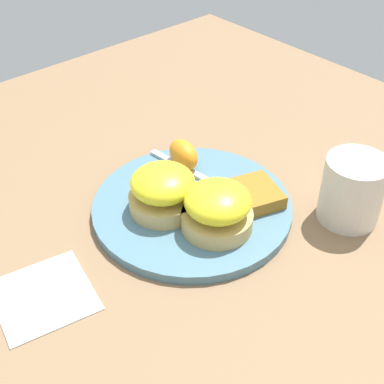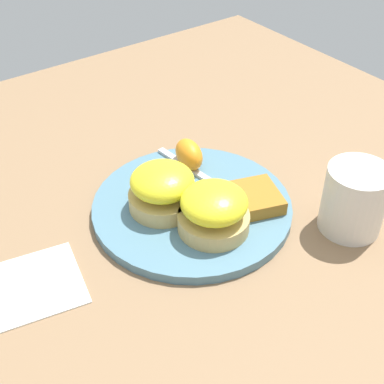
{
  "view_description": "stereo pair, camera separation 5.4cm",
  "coord_description": "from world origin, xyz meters",
  "px_view_note": "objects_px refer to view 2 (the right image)",
  "views": [
    {
      "loc": [
        -0.38,
        -0.43,
        0.49
      ],
      "look_at": [
        0.0,
        0.0,
        0.03
      ],
      "focal_mm": 50.0,
      "sensor_mm": 36.0,
      "label": 1
    },
    {
      "loc": [
        -0.34,
        -0.47,
        0.49
      ],
      "look_at": [
        0.0,
        0.0,
        0.03
      ],
      "focal_mm": 50.0,
      "sensor_mm": 36.0,
      "label": 2
    }
  ],
  "objects_px": {
    "fork": "(214,184)",
    "cup": "(355,199)",
    "sandwich_benedict_right": "(214,210)",
    "orange_wedge": "(189,154)",
    "sandwich_benedict_left": "(163,189)",
    "hashbrown_patty": "(240,201)"
  },
  "relations": [
    {
      "from": "hashbrown_patty",
      "to": "fork",
      "type": "height_order",
      "value": "hashbrown_patty"
    },
    {
      "from": "sandwich_benedict_right",
      "to": "cup",
      "type": "relative_size",
      "value": 0.83
    },
    {
      "from": "sandwich_benedict_right",
      "to": "orange_wedge",
      "type": "bearing_deg",
      "value": 66.89
    },
    {
      "from": "sandwich_benedict_left",
      "to": "orange_wedge",
      "type": "xyz_separation_m",
      "value": [
        0.08,
        0.06,
        -0.01
      ]
    },
    {
      "from": "sandwich_benedict_right",
      "to": "fork",
      "type": "xyz_separation_m",
      "value": [
        0.06,
        0.07,
        -0.03
      ]
    },
    {
      "from": "sandwich_benedict_left",
      "to": "hashbrown_patty",
      "type": "relative_size",
      "value": 0.86
    },
    {
      "from": "fork",
      "to": "cup",
      "type": "xyz_separation_m",
      "value": [
        0.1,
        -0.17,
        0.03
      ]
    },
    {
      "from": "orange_wedge",
      "to": "fork",
      "type": "relative_size",
      "value": 0.28
    },
    {
      "from": "orange_wedge",
      "to": "fork",
      "type": "bearing_deg",
      "value": -88.72
    },
    {
      "from": "sandwich_benedict_left",
      "to": "hashbrown_patty",
      "type": "xyz_separation_m",
      "value": [
        0.09,
        -0.06,
        -0.02
      ]
    },
    {
      "from": "fork",
      "to": "sandwich_benedict_right",
      "type": "bearing_deg",
      "value": -128.89
    },
    {
      "from": "sandwich_benedict_right",
      "to": "cup",
      "type": "xyz_separation_m",
      "value": [
        0.16,
        -0.09,
        0.0
      ]
    },
    {
      "from": "sandwich_benedict_left",
      "to": "hashbrown_patty",
      "type": "height_order",
      "value": "sandwich_benedict_left"
    },
    {
      "from": "orange_wedge",
      "to": "fork",
      "type": "height_order",
      "value": "orange_wedge"
    },
    {
      "from": "cup",
      "to": "sandwich_benedict_left",
      "type": "bearing_deg",
      "value": 138.17
    },
    {
      "from": "fork",
      "to": "cup",
      "type": "relative_size",
      "value": 1.88
    },
    {
      "from": "sandwich_benedict_right",
      "to": "fork",
      "type": "bearing_deg",
      "value": 51.11
    },
    {
      "from": "orange_wedge",
      "to": "cup",
      "type": "distance_m",
      "value": 0.25
    },
    {
      "from": "sandwich_benedict_right",
      "to": "orange_wedge",
      "type": "height_order",
      "value": "sandwich_benedict_right"
    },
    {
      "from": "fork",
      "to": "cup",
      "type": "distance_m",
      "value": 0.2
    },
    {
      "from": "orange_wedge",
      "to": "fork",
      "type": "distance_m",
      "value": 0.06
    },
    {
      "from": "hashbrown_patty",
      "to": "cup",
      "type": "bearing_deg",
      "value": -45.48
    }
  ]
}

